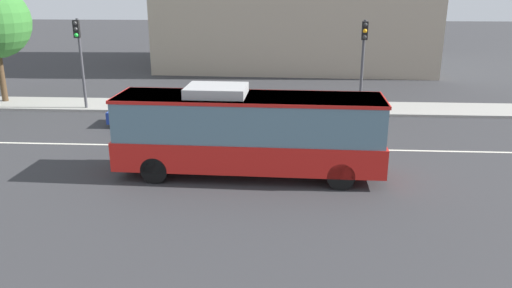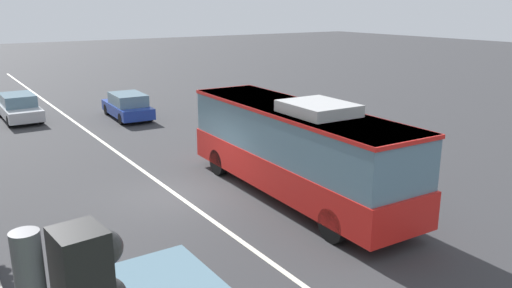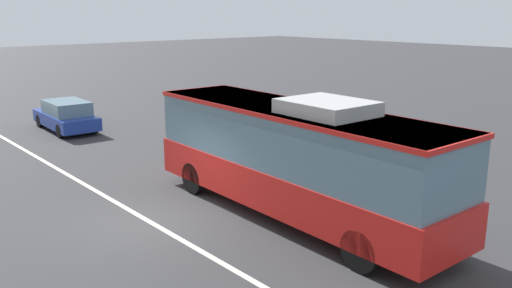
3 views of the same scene
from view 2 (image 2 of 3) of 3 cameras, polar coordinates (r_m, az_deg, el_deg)
ground_plane at (r=17.92m, az=-8.95°, el=-5.63°), size 160.00×160.00×0.00m
lane_centre_line at (r=17.92m, az=-8.95°, el=-5.61°), size 76.00×0.16×0.01m
transit_bus at (r=17.04m, az=4.36°, el=-0.18°), size 10.07×2.79×3.46m
sedan_silver at (r=31.87m, az=-24.98°, el=3.73°), size 4.51×1.84×1.46m
sedan_blue_ahead at (r=30.25m, az=-14.18°, el=4.16°), size 4.58×2.00×1.46m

